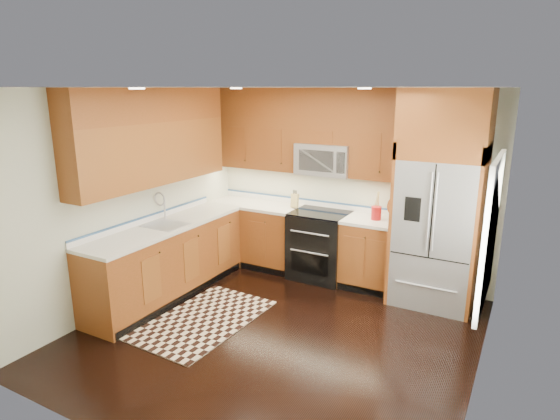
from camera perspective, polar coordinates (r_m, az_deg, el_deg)
The scene contains 16 objects.
ground at distance 5.27m, azimuth -0.39°, elevation -14.82°, with size 4.00×4.00×0.00m, color black.
wall_back at distance 6.54m, azimuth 8.18°, elevation 3.10°, with size 4.00×0.02×2.60m, color beige.
wall_left at distance 5.97m, azimuth -17.42°, elevation 1.47°, with size 0.02×4.00×2.60m, color beige.
wall_right at distance 4.22m, azimuth 24.14°, elevation -4.56°, with size 0.02×4.00×2.60m, color beige.
window at distance 4.38m, azimuth 24.22°, elevation -2.50°, with size 0.04×1.10×1.30m.
base_cabinets at distance 6.38m, azimuth -6.16°, elevation -5.06°, with size 2.85×3.00×0.90m.
countertop at distance 6.25m, azimuth -4.60°, elevation -0.91°, with size 2.86×3.01×0.04m.
upper_cabinets at distance 6.14m, azimuth -4.92°, elevation 9.30°, with size 2.85×3.00×1.15m.
range at distance 6.55m, azimuth 4.82°, elevation -4.31°, with size 0.76×0.67×0.95m.
microwave at distance 6.38m, azimuth 5.53°, elevation 6.19°, with size 0.76×0.40×0.42m.
refrigerator at distance 5.86m, azimuth 18.83°, elevation 1.14°, with size 0.98×0.75×2.60m.
sink_faucet at distance 6.02m, azimuth -13.90°, elevation -1.19°, with size 0.54×0.44×0.37m.
rug at distance 5.61m, azimuth -9.25°, elevation -13.04°, with size 0.98×1.63×0.01m, color black.
knife_block at distance 6.65m, azimuth 1.82°, elevation 1.18°, with size 0.12×0.14×0.25m.
utensil_crock at distance 6.16m, azimuth 11.67°, elevation -0.00°, with size 0.16×0.16×0.37m.
cutting_board at distance 6.34m, azimuth 14.20°, elevation -0.81°, with size 0.30×0.30×0.02m, color brown.
Camera 1 is at (2.24, -4.00, 2.60)m, focal length 30.00 mm.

